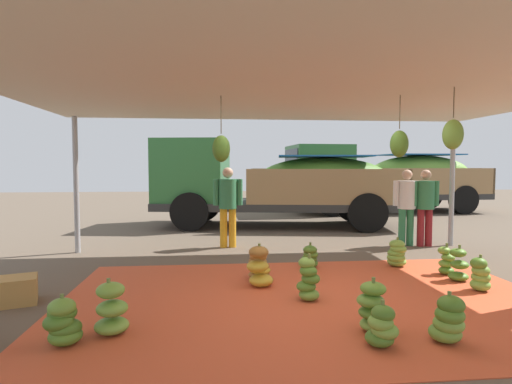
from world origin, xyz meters
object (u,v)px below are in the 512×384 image
at_px(banana_bunch_9, 111,310).
at_px(banana_bunch_0, 259,268).
at_px(banana_bunch_4, 259,267).
at_px(banana_bunch_7, 446,261).
at_px(banana_bunch_2, 63,322).
at_px(worker_1, 228,201).
at_px(banana_bunch_10, 480,275).
at_px(banana_bunch_6, 459,266).
at_px(banana_bunch_12, 382,327).
at_px(crate_0, 14,291).
at_px(banana_bunch_1, 308,280).
at_px(cargo_truck_main, 271,182).
at_px(banana_bunch_11, 310,257).
at_px(cargo_truck_far, 382,177).
at_px(worker_0, 407,201).
at_px(banana_bunch_5, 373,308).
at_px(worker_2, 425,202).
at_px(banana_bunch_8, 448,321).
at_px(banana_bunch_3, 397,254).

bearing_deg(banana_bunch_9, banana_bunch_0, 42.47).
relative_size(banana_bunch_4, banana_bunch_7, 0.94).
xyz_separation_m(banana_bunch_2, worker_1, (1.68, 4.60, 0.74)).
bearing_deg(banana_bunch_10, banana_bunch_4, 163.25).
relative_size(banana_bunch_6, banana_bunch_9, 0.94).
distance_m(banana_bunch_12, crate_0, 4.27).
height_order(banana_bunch_0, banana_bunch_9, banana_bunch_0).
bearing_deg(banana_bunch_6, banana_bunch_7, 87.25).
bearing_deg(banana_bunch_7, banana_bunch_1, -157.03).
distance_m(banana_bunch_6, cargo_truck_main, 6.26).
xyz_separation_m(banana_bunch_11, cargo_truck_far, (4.53, 8.08, 1.09)).
distance_m(banana_bunch_4, worker_0, 4.16).
bearing_deg(worker_1, banana_bunch_12, -75.82).
bearing_deg(banana_bunch_7, banana_bunch_5, -133.76).
distance_m(banana_bunch_2, banana_bunch_11, 3.97).
bearing_deg(banana_bunch_5, banana_bunch_9, 175.93).
distance_m(banana_bunch_0, banana_bunch_4, 0.37).
height_order(cargo_truck_main, cargo_truck_far, same).
xyz_separation_m(banana_bunch_4, banana_bunch_10, (2.87, -0.86, 0.02)).
bearing_deg(cargo_truck_main, banana_bunch_7, -70.28).
distance_m(cargo_truck_main, crate_0, 7.52).
height_order(banana_bunch_2, worker_2, worker_2).
relative_size(worker_0, crate_0, 3.22).
xyz_separation_m(banana_bunch_8, banana_bunch_10, (1.34, 1.52, -0.00)).
bearing_deg(banana_bunch_0, cargo_truck_main, 80.75).
bearing_deg(banana_bunch_12, banana_bunch_8, 2.04).
distance_m(banana_bunch_7, banana_bunch_11, 2.08).
bearing_deg(worker_2, cargo_truck_far, 75.05).
bearing_deg(banana_bunch_11, cargo_truck_main, 89.74).
height_order(banana_bunch_6, cargo_truck_far, cargo_truck_far).
distance_m(banana_bunch_8, banana_bunch_12, 0.66).
distance_m(banana_bunch_0, crate_0, 3.06).
relative_size(banana_bunch_12, worker_0, 0.27).
xyz_separation_m(cargo_truck_main, worker_1, (-1.29, -2.97, -0.28)).
height_order(banana_bunch_0, cargo_truck_far, cargo_truck_far).
height_order(worker_0, worker_1, worker_1).
xyz_separation_m(banana_bunch_7, banana_bunch_10, (-0.02, -0.86, 0.01)).
distance_m(banana_bunch_2, worker_2, 7.24).
distance_m(banana_bunch_10, cargo_truck_main, 6.74).
distance_m(banana_bunch_9, worker_0, 6.58).
distance_m(cargo_truck_far, crate_0, 12.77).
bearing_deg(banana_bunch_5, worker_1, 106.00).
xyz_separation_m(banana_bunch_1, banana_bunch_11, (0.39, 1.61, -0.07)).
height_order(banana_bunch_10, worker_0, worker_0).
height_order(banana_bunch_6, cargo_truck_main, cargo_truck_main).
xyz_separation_m(banana_bunch_0, banana_bunch_9, (-1.63, -1.49, -0.02)).
distance_m(banana_bunch_11, banana_bunch_12, 3.01).
bearing_deg(cargo_truck_far, banana_bunch_1, -116.95).
relative_size(banana_bunch_3, cargo_truck_far, 0.07).
bearing_deg(banana_bunch_1, banana_bunch_6, 15.49).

